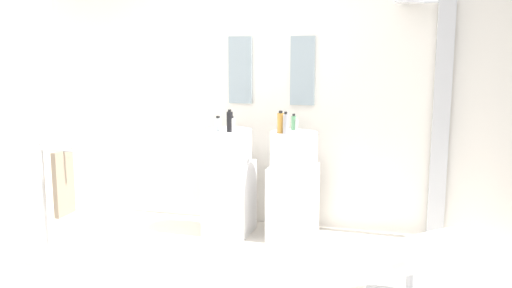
% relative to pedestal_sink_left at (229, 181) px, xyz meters
% --- Properties ---
extents(rear_partition, '(4.80, 0.10, 2.60)m').
position_rel_pedestal_sink_left_xyz_m(rear_partition, '(0.29, 0.42, 0.82)').
color(rear_partition, silver).
rests_on(rear_partition, ground_plane).
extents(pedestal_sink_left, '(0.41, 0.41, 1.05)m').
position_rel_pedestal_sink_left_xyz_m(pedestal_sink_left, '(0.00, 0.00, 0.00)').
color(pedestal_sink_left, white).
rests_on(pedestal_sink_left, ground_plane).
extents(pedestal_sink_right, '(0.41, 0.41, 1.05)m').
position_rel_pedestal_sink_left_xyz_m(pedestal_sink_right, '(0.59, 0.00, 0.00)').
color(pedestal_sink_right, white).
rests_on(pedestal_sink_right, ground_plane).
extents(vanity_mirror_left, '(0.22, 0.03, 0.62)m').
position_rel_pedestal_sink_left_xyz_m(vanity_mirror_left, '(0.00, 0.35, 0.98)').
color(vanity_mirror_left, '#8C9EA8').
extents(vanity_mirror_right, '(0.22, 0.03, 0.62)m').
position_rel_pedestal_sink_left_xyz_m(vanity_mirror_right, '(0.59, 0.35, 0.98)').
color(vanity_mirror_right, '#8C9EA8').
extents(shower_column, '(0.49, 0.24, 2.05)m').
position_rel_pedestal_sink_left_xyz_m(shower_column, '(1.78, 0.30, 0.60)').
color(shower_column, '#B7BABF').
rests_on(shower_column, ground_plane).
extents(lounge_chair, '(1.09, 1.09, 0.65)m').
position_rel_pedestal_sink_left_xyz_m(lounge_chair, '(1.59, -1.19, -0.13)').
color(lounge_chair, '#B7BABF').
rests_on(lounge_chair, ground_plane).
extents(towel_rack, '(0.37, 0.22, 0.95)m').
position_rel_pedestal_sink_left_xyz_m(towel_rack, '(-0.99, -1.07, 0.15)').
color(towel_rack, '#B7BABF').
rests_on(towel_rack, ground_plane).
extents(soap_bottle_white, '(0.04, 0.04, 0.14)m').
position_rel_pedestal_sink_left_xyz_m(soap_bottle_white, '(0.07, -0.12, 0.53)').
color(soap_bottle_white, white).
rests_on(soap_bottle_white, pedestal_sink_left).
extents(soap_bottle_green, '(0.04, 0.04, 0.14)m').
position_rel_pedestal_sink_left_xyz_m(soap_bottle_green, '(0.56, 0.13, 0.53)').
color(soap_bottle_green, '#59996B').
rests_on(soap_bottle_green, pedestal_sink_right).
extents(soap_bottle_clear, '(0.06, 0.06, 0.13)m').
position_rel_pedestal_sink_left_xyz_m(soap_bottle_clear, '(-0.07, -0.08, 0.53)').
color(soap_bottle_clear, silver).
rests_on(soap_bottle_clear, pedestal_sink_left).
extents(soap_bottle_grey, '(0.05, 0.05, 0.19)m').
position_rel_pedestal_sink_left_xyz_m(soap_bottle_grey, '(0.54, -0.10, 0.55)').
color(soap_bottle_grey, '#99999E').
rests_on(soap_bottle_grey, pedestal_sink_right).
extents(soap_bottle_black, '(0.05, 0.05, 0.19)m').
position_rel_pedestal_sink_left_xyz_m(soap_bottle_black, '(0.05, -0.13, 0.56)').
color(soap_bottle_black, black).
rests_on(soap_bottle_black, pedestal_sink_left).
extents(soap_bottle_amber, '(0.06, 0.06, 0.19)m').
position_rel_pedestal_sink_left_xyz_m(soap_bottle_amber, '(0.49, -0.07, 0.56)').
color(soap_bottle_amber, '#C68C38').
rests_on(soap_bottle_amber, pedestal_sink_right).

